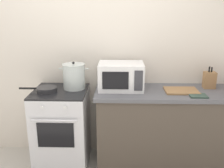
# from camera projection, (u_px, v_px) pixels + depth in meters

# --- Properties ---
(back_wall) EXTENTS (4.40, 0.10, 2.50)m
(back_wall) POSITION_uv_depth(u_px,v_px,m) (118.00, 56.00, 3.13)
(back_wall) COLOR silver
(back_wall) RESTS_ON ground_plane
(lower_cabinet_right) EXTENTS (1.64, 0.56, 0.88)m
(lower_cabinet_right) POSITION_uv_depth(u_px,v_px,m) (169.00, 130.00, 3.01)
(lower_cabinet_right) COLOR #4C4238
(lower_cabinet_right) RESTS_ON ground_plane
(countertop_right) EXTENTS (1.70, 0.60, 0.04)m
(countertop_right) POSITION_uv_depth(u_px,v_px,m) (171.00, 93.00, 2.88)
(countertop_right) COLOR #59595E
(countertop_right) RESTS_ON lower_cabinet_right
(stove) EXTENTS (0.60, 0.64, 0.92)m
(stove) POSITION_uv_depth(u_px,v_px,m) (62.00, 128.00, 3.02)
(stove) COLOR silver
(stove) RESTS_ON ground_plane
(stock_pot) EXTENTS (0.34, 0.25, 0.31)m
(stock_pot) POSITION_uv_depth(u_px,v_px,m) (74.00, 76.00, 2.92)
(stock_pot) COLOR silver
(stock_pot) RESTS_ON stove
(frying_pan) EXTENTS (0.42, 0.22, 0.05)m
(frying_pan) POSITION_uv_depth(u_px,v_px,m) (46.00, 89.00, 2.85)
(frying_pan) COLOR #28282B
(frying_pan) RESTS_ON stove
(microwave) EXTENTS (0.50, 0.37, 0.30)m
(microwave) POSITION_uv_depth(u_px,v_px,m) (121.00, 76.00, 2.90)
(microwave) COLOR white
(microwave) RESTS_ON countertop_right
(cutting_board) EXTENTS (0.36, 0.26, 0.02)m
(cutting_board) POSITION_uv_depth(u_px,v_px,m) (181.00, 91.00, 2.85)
(cutting_board) COLOR #997047
(cutting_board) RESTS_ON countertop_right
(knife_block) EXTENTS (0.13, 0.10, 0.25)m
(knife_block) POSITION_uv_depth(u_px,v_px,m) (209.00, 80.00, 2.95)
(knife_block) COLOR #997047
(knife_block) RESTS_ON countertop_right
(oven_mitt) EXTENTS (0.18, 0.14, 0.02)m
(oven_mitt) POSITION_uv_depth(u_px,v_px,m) (198.00, 96.00, 2.69)
(oven_mitt) COLOR #384C42
(oven_mitt) RESTS_ON countertop_right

